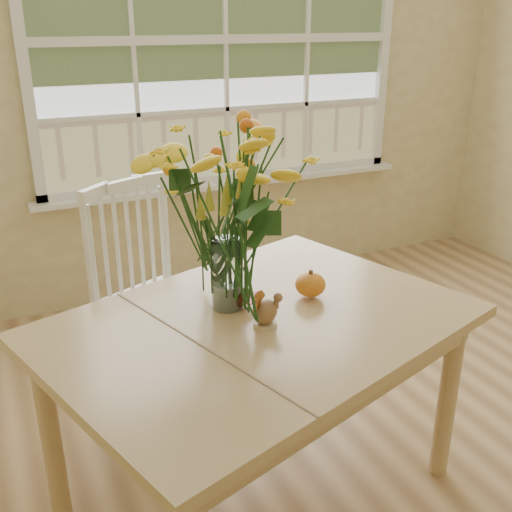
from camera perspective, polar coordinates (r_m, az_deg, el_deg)
name	(u,v)px	position (r m, az deg, el deg)	size (l,w,h in m)	color
floor	(461,505)	(2.51, 18.90, -21.55)	(4.00, 4.50, 0.01)	#977249
wall_back	(224,74)	(3.77, -3.09, 16.91)	(4.00, 0.02, 2.70)	tan
window	(226,42)	(3.72, -2.91, 19.65)	(2.42, 0.12, 1.74)	silver
dining_table	(258,343)	(2.05, 0.24, -8.29)	(1.60, 1.35, 0.74)	tan
windsor_chair	(146,285)	(2.71, -10.41, -2.77)	(0.60, 0.59, 1.00)	white
flower_vase	(226,205)	(1.96, -2.88, 4.87)	(0.52, 0.52, 0.61)	white
pumpkin	(310,286)	(2.15, 5.20, -2.84)	(0.11, 0.11, 0.09)	orange
turkey_figurine	(265,312)	(1.95, 0.89, -5.36)	(0.12, 0.11, 0.12)	#CCB78C
dark_gourd	(239,298)	(2.07, -1.66, -3.99)	(0.13, 0.10, 0.07)	#38160F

